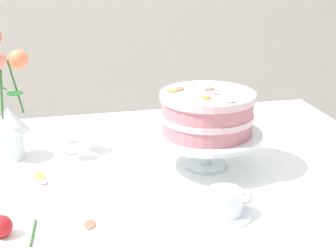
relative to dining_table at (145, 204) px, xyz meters
name	(u,v)px	position (x,y,z in m)	size (l,w,h in m)	color
dining_table	(145,204)	(0.00, 0.00, 0.00)	(1.40, 1.00, 0.74)	white
linen_napkin	(206,167)	(0.16, 0.00, 0.09)	(0.32, 0.32, 0.00)	white
cake_stand	(207,139)	(0.16, 0.00, 0.17)	(0.29, 0.29, 0.10)	silver
layer_cake	(207,113)	(0.16, 0.00, 0.24)	(0.24, 0.24, 0.11)	#CC7A84
flower_vase	(9,112)	(-0.33, 0.18, 0.22)	(0.12, 0.11, 0.35)	silver
teacup	(225,205)	(0.13, -0.25, 0.11)	(0.13, 0.12, 0.06)	white
fallen_rose	(2,226)	(-0.33, -0.23, 0.11)	(0.09, 0.10, 0.04)	#2D6028
loose_petal_0	(90,224)	(-0.16, -0.23, 0.09)	(0.04, 0.03, 0.00)	#E56B51
loose_petal_1	(40,176)	(-0.26, 0.04, 0.09)	(0.04, 0.03, 0.01)	yellow
loose_petal_2	(42,182)	(-0.26, 0.00, 0.09)	(0.04, 0.03, 0.01)	pink
loose_petal_3	(72,141)	(-0.17, 0.27, 0.09)	(0.03, 0.02, 0.01)	pink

